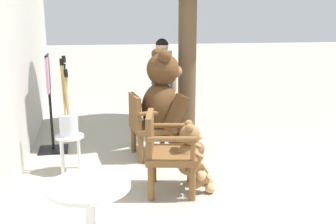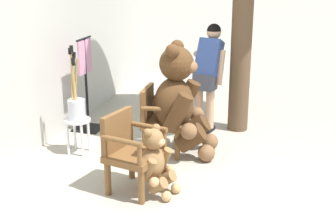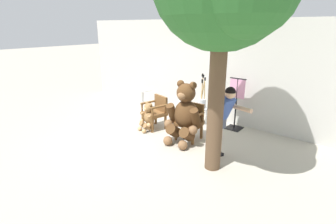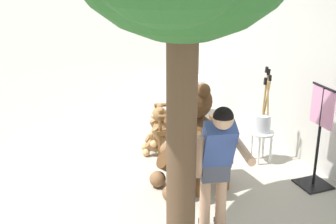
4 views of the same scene
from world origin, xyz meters
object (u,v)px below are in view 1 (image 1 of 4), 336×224
Objects in this scene: clothing_display_stand at (50,101)px; brush_bucket at (68,119)px; wooden_chair_right at (147,123)px; teddy_bear_large at (166,104)px; wooden_chair_left at (166,150)px; round_side_table at (91,221)px; white_stool at (70,144)px; teddy_bear_small at (192,157)px; person_visitor at (162,78)px.

brush_bucket is at bearing -163.14° from clothing_display_stand.
teddy_bear_large is at bearing -87.83° from wooden_chair_right.
wooden_chair_left is 1.53m from round_side_table.
white_stool is 0.31m from brush_bucket.
round_side_table is (-2.08, -0.19, -0.22)m from brush_bucket.
teddy_bear_small is 1.05× the size of round_side_table.
wooden_chair_left reaches higher than white_stool.
teddy_bear_small is 1.68m from round_side_table.
teddy_bear_large is 2.66m from round_side_table.
round_side_table is at bearing -171.28° from clothing_display_stand.
wooden_chair_right is (1.12, 0.00, 0.00)m from wooden_chair_left.
wooden_chair_right is 0.63× the size of clothing_display_stand.
clothing_display_stand reaches higher than wooden_chair_right.
white_stool is at bearing 133.61° from person_visitor.
wooden_chair_right is at bearing -18.83° from round_side_table.
person_visitor is 3.35× the size of white_stool.
teddy_bear_large is (0.01, -0.26, 0.25)m from wooden_chair_right.
wooden_chair_left is 0.30m from teddy_bear_small.
white_stool is at bearing -85.02° from brush_bucket.
brush_bucket is 0.70× the size of clothing_display_stand.
round_side_table is at bearing 155.92° from teddy_bear_large.
wooden_chair_right is at bearing -113.19° from clothing_display_stand.
brush_bucket is at bearing 5.18° from round_side_table.
round_side_table is (-2.42, 1.08, -0.26)m from teddy_bear_large.
clothing_display_stand is at bearing 8.72° from round_side_table.
person_visitor is at bearing -46.39° from white_stool.
brush_bucket is at bearing 133.57° from person_visitor.
white_stool is 0.48× the size of brush_bucket.
round_side_table is at bearing 161.17° from wooden_chair_right.
person_visitor is at bearing -46.43° from brush_bucket.
wooden_chair_left is at bearing -142.47° from clothing_display_stand.
brush_bucket is (-0.00, 0.00, 0.31)m from white_stool.
clothing_display_stand is at bearing 37.53° from wooden_chair_left.
teddy_bear_large reaches higher than wooden_chair_right.
person_visitor reaches higher than brush_bucket.
person_visitor is (2.15, -0.42, 0.45)m from wooden_chair_left.
wooden_chair_right reaches higher than teddy_bear_small.
round_side_table is at bearing -174.89° from white_stool.
wooden_chair_left reaches higher than teddy_bear_small.
clothing_display_stand is at bearing 17.01° from white_stool.
wooden_chair_right is 1.18m from teddy_bear_small.
wooden_chair_left is at bearing -127.99° from white_stool.
teddy_bear_large reaches higher than wooden_chair_left.
teddy_bear_small is 2.32m from clothing_display_stand.
teddy_bear_small is at bearing -94.97° from wooden_chair_left.
white_stool is at bearing 5.11° from round_side_table.
teddy_bear_large is 1.31m from brush_bucket.
teddy_bear_large is 1.63m from clothing_display_stand.
brush_bucket reaches higher than wooden_chair_right.
brush_bucket is 0.92m from clothing_display_stand.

